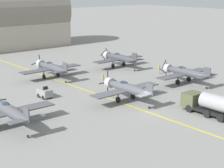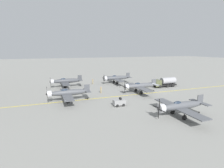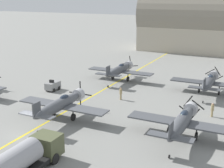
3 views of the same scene
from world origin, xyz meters
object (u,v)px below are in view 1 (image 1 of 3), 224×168
Objects in this scene: fuel_tanker at (210,104)px; ground_crew_inspecting at (103,78)px; airplane_far_right at (120,58)px; tow_tractor at (45,93)px; airplane_mid_center at (127,88)px; hangar at (3,19)px; airplane_mid_left at (9,111)px; airplane_far_center at (52,68)px; ground_crew_walking at (159,69)px; airplane_mid_right at (185,72)px.

fuel_tanker reaches higher than ground_crew_inspecting.
fuel_tanker is 4.29× the size of ground_crew_inspecting.
airplane_far_right reaches higher than tow_tractor.
airplane_mid_center is 57.74m from hangar.
airplane_far_center is (16.75, 17.76, 0.00)m from airplane_mid_left.
airplane_far_right is 4.62× the size of tow_tractor.
fuel_tanker is at bearing -92.14° from hangar.
hangar reaches higher than ground_crew_inspecting.
airplane_far_center is at bearing -101.95° from hangar.
airplane_mid_center is 12.77m from tow_tractor.
ground_crew_walking is at bearing -64.51° from airplane_far_right.
ground_crew_walking is 13.19m from ground_crew_inspecting.
airplane_mid_left is 6.54× the size of ground_crew_walking.
airplane_mid_left is 32.47m from airplane_mid_right.
airplane_far_right is 13.97m from ground_crew_inspecting.
ground_crew_walking reaches higher than tow_tractor.
airplane_mid_center is at bearing -95.14° from airplane_far_center.
airplane_mid_left is at bearing -139.13° from airplane_far_right.
airplane_far_center is 12.34m from tow_tractor.
tow_tractor is at bearing 148.36° from airplane_mid_right.
airplane_mid_right reaches higher than tow_tractor.
airplane_mid_left is 60.86m from hangar.
airplane_far_right is at bearing 61.40° from airplane_mid_center.
airplane_mid_left is 6.44× the size of ground_crew_inspecting.
airplane_far_center is 10.41m from ground_crew_inspecting.
airplane_mid_left is 1.00× the size of airplane_far_right.
airplane_mid_left reaches higher than tow_tractor.
airplane_far_center is 1.50× the size of fuel_tanker.
airplane_mid_center reaches higher than airplane_mid_left.
ground_crew_walking is at bearing 64.90° from airplane_mid_right.
airplane_mid_center is at bearing 110.86° from fuel_tanker.
tow_tractor is (-23.02, 8.45, -1.22)m from airplane_mid_right.
airplane_mid_right is 17.29m from airplane_far_right.
airplane_far_center is 4.62× the size of tow_tractor.
hangar is at bearing 69.85° from airplane_far_center.
airplane_mid_right is 1.00× the size of airplane_far_center.
airplane_mid_left is at bearing -167.85° from ground_crew_walking.
airplane_mid_left is at bearing 167.52° from airplane_mid_right.
tow_tractor is 0.08× the size of hangar.
airplane_mid_right is at bearing 50.54° from fuel_tanker.
airplane_far_right is at bearing 21.03° from tow_tractor.
airplane_mid_left is 0.36× the size of hangar.
ground_crew_inspecting is at bearing 38.29° from airplane_mid_left.
fuel_tanker is at bearing -58.85° from tow_tractor.
ground_crew_walking is at bearing -4.40° from ground_crew_inspecting.
airplane_mid_right is 16.26m from fuel_tanker.
ground_crew_inspecting is at bearing 129.81° from airplane_mid_right.
fuel_tanker is at bearing -88.30° from airplane_far_center.
tow_tractor is 1.39× the size of ground_crew_inspecting.
ground_crew_inspecting is (-11.22, 8.99, -0.99)m from airplane_mid_right.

